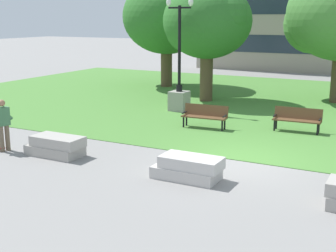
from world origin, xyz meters
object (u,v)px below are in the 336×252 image
Objects in this scene: concrete_block_center at (56,146)px; park_bench_near_right at (205,115)px; lamp_post_left at (179,88)px; park_bench_near_left at (297,118)px; person_skateboarder at (3,122)px; concrete_block_left at (188,168)px.

park_bench_near_right reaches higher than concrete_block_center.
park_bench_near_left is at bearing -15.44° from lamp_post_left.
lamp_post_left is at bearing 88.52° from concrete_block_center.
park_bench_near_right is at bearing 53.04° from person_skateboarder.
concrete_block_left is at bearing 2.84° from person_skateboarder.
concrete_block_center is 4.65m from concrete_block_left.
person_skateboarder is 0.33× the size of lamp_post_left.
person_skateboarder is at bearing -177.16° from concrete_block_left.
person_skateboarder reaches higher than concrete_block_center.
concrete_block_center is at bearing 179.43° from concrete_block_left.
concrete_block_left is 6.54m from person_skateboarder.
concrete_block_left is at bearing -62.14° from lamp_post_left.
park_bench_near_left and park_bench_near_right have the same top height.
park_bench_near_right is at bearing -162.19° from park_bench_near_left.
concrete_block_left is (4.65, -0.05, 0.00)m from concrete_block_center.
person_skateboarder is 7.54m from park_bench_near_right.
park_bench_near_left is 3.53m from park_bench_near_right.
lamp_post_left is (0.21, 8.34, 0.76)m from concrete_block_center.
concrete_block_left is 1.03× the size of park_bench_near_right.
park_bench_near_left is 1.00× the size of park_bench_near_right.
concrete_block_center is 0.99× the size of concrete_block_left.
concrete_block_left is 9.51m from lamp_post_left.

